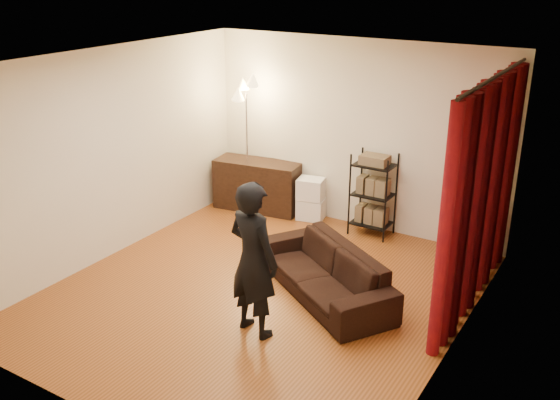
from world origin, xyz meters
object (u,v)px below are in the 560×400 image
Objects in this scene: sofa at (325,272)px; storage_boxes at (310,199)px; person at (253,260)px; wire_shelf at (373,195)px; floor_lamp at (247,147)px; media_cabinet at (258,185)px.

storage_boxes is at bearing 155.92° from sofa.
sofa is 1.19× the size of person.
sofa is 1.92m from wire_shelf.
person is at bearing -71.31° from sofa.
floor_lamp reaches higher than person.
floor_lamp is (-0.10, -0.13, 0.64)m from media_cabinet.
storage_boxes is at bearing 11.11° from floor_lamp.
wire_shelf is 0.58× the size of floor_lamp.
floor_lamp is at bearing -43.15° from person.
wire_shelf is at bearing 5.15° from floor_lamp.
sofa is at bearing -56.68° from storage_boxes.
floor_lamp reaches higher than storage_boxes.
storage_boxes reaches higher than sofa.
wire_shelf reaches higher than sofa.
sofa is 1.67× the size of wire_shelf.
sofa is at bearing -48.84° from media_cabinet.
wire_shelf is (1.00, -0.02, 0.27)m from storage_boxes.
media_cabinet is (-1.88, 2.92, -0.45)m from person.
person is at bearing -65.52° from media_cabinet.
storage_boxes is at bearing -4.22° from media_cabinet.
person is 2.98m from wire_shelf.
sofa is 0.97× the size of floor_lamp.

